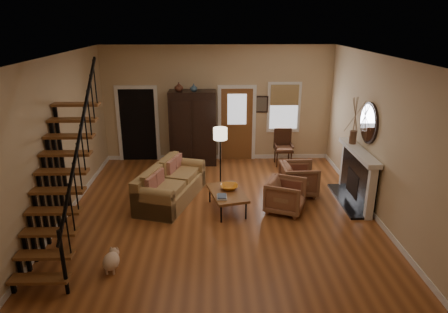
{
  "coord_description": "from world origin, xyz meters",
  "views": [
    {
      "loc": [
        -0.11,
        -7.73,
        3.99
      ],
      "look_at": [
        0.1,
        0.4,
        1.15
      ],
      "focal_mm": 32.0,
      "sensor_mm": 36.0,
      "label": 1
    }
  ],
  "objects_px": {
    "coffee_table": "(227,201)",
    "armchair_right": "(299,179)",
    "armoire": "(193,128)",
    "side_chair": "(283,148)",
    "sofa": "(171,184)",
    "armchair_left": "(286,196)",
    "floor_lamp": "(220,157)"
  },
  "relations": [
    {
      "from": "coffee_table",
      "to": "armchair_right",
      "type": "height_order",
      "value": "armchair_right"
    },
    {
      "from": "armchair_right",
      "to": "armoire",
      "type": "bearing_deg",
      "value": 48.04
    },
    {
      "from": "armoire",
      "to": "coffee_table",
      "type": "distance_m",
      "value": 3.25
    },
    {
      "from": "coffee_table",
      "to": "side_chair",
      "type": "height_order",
      "value": "side_chair"
    },
    {
      "from": "sofa",
      "to": "armchair_right",
      "type": "height_order",
      "value": "sofa"
    },
    {
      "from": "armchair_left",
      "to": "armchair_right",
      "type": "height_order",
      "value": "armchair_right"
    },
    {
      "from": "side_chair",
      "to": "sofa",
      "type": "bearing_deg",
      "value": -142.29
    },
    {
      "from": "armoire",
      "to": "coffee_table",
      "type": "bearing_deg",
      "value": -74.14
    },
    {
      "from": "armchair_right",
      "to": "coffee_table",
      "type": "bearing_deg",
      "value": 113.89
    },
    {
      "from": "sofa",
      "to": "side_chair",
      "type": "relative_size",
      "value": 2.1
    },
    {
      "from": "coffee_table",
      "to": "floor_lamp",
      "type": "relative_size",
      "value": 0.77
    },
    {
      "from": "coffee_table",
      "to": "armchair_right",
      "type": "relative_size",
      "value": 1.37
    },
    {
      "from": "armchair_left",
      "to": "sofa",
      "type": "bearing_deg",
      "value": 99.25
    },
    {
      "from": "armoire",
      "to": "sofa",
      "type": "relative_size",
      "value": 0.98
    },
    {
      "from": "coffee_table",
      "to": "armchair_right",
      "type": "xyz_separation_m",
      "value": [
        1.73,
        0.82,
        0.16
      ]
    },
    {
      "from": "floor_lamp",
      "to": "sofa",
      "type": "bearing_deg",
      "value": -143.53
    },
    {
      "from": "side_chair",
      "to": "coffee_table",
      "type": "bearing_deg",
      "value": -120.88
    },
    {
      "from": "armchair_right",
      "to": "armchair_left",
      "type": "bearing_deg",
      "value": 150.57
    },
    {
      "from": "armoire",
      "to": "side_chair",
      "type": "relative_size",
      "value": 2.06
    },
    {
      "from": "armchair_right",
      "to": "floor_lamp",
      "type": "distance_m",
      "value": 1.97
    },
    {
      "from": "armchair_left",
      "to": "armchair_right",
      "type": "distance_m",
      "value": 1.0
    },
    {
      "from": "coffee_table",
      "to": "armchair_left",
      "type": "distance_m",
      "value": 1.27
    },
    {
      "from": "sofa",
      "to": "floor_lamp",
      "type": "distance_m",
      "value": 1.46
    },
    {
      "from": "coffee_table",
      "to": "armchair_right",
      "type": "bearing_deg",
      "value": 25.37
    },
    {
      "from": "floor_lamp",
      "to": "side_chair",
      "type": "xyz_separation_m",
      "value": [
        1.81,
        1.44,
        -0.23
      ]
    },
    {
      "from": "armchair_left",
      "to": "floor_lamp",
      "type": "relative_size",
      "value": 0.53
    },
    {
      "from": "sofa",
      "to": "floor_lamp",
      "type": "bearing_deg",
      "value": 54.15
    },
    {
      "from": "armchair_left",
      "to": "floor_lamp",
      "type": "xyz_separation_m",
      "value": [
        -1.38,
        1.45,
        0.38
      ]
    },
    {
      "from": "sofa",
      "to": "floor_lamp",
      "type": "relative_size",
      "value": 1.44
    },
    {
      "from": "armchair_left",
      "to": "armchair_right",
      "type": "relative_size",
      "value": 0.95
    },
    {
      "from": "armchair_right",
      "to": "side_chair",
      "type": "height_order",
      "value": "side_chair"
    },
    {
      "from": "side_chair",
      "to": "armoire",
      "type": "bearing_deg",
      "value": 175.52
    }
  ]
}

